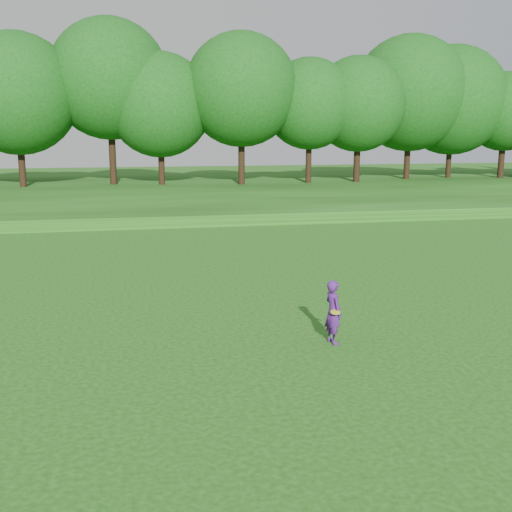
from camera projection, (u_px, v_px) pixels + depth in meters
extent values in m
plane|color=#19480D|center=(151.00, 375.00, 12.88)|extent=(140.00, 140.00, 0.00)
cube|color=#19480D|center=(132.00, 193.00, 45.50)|extent=(130.00, 30.00, 0.60)
cube|color=gray|center=(135.00, 226.00, 32.10)|extent=(130.00, 1.60, 0.04)
imported|color=#4B1972|center=(333.00, 312.00, 14.68)|extent=(0.46, 0.61, 1.49)
cylinder|color=yellow|center=(335.00, 312.00, 14.43)|extent=(0.23, 0.23, 0.05)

